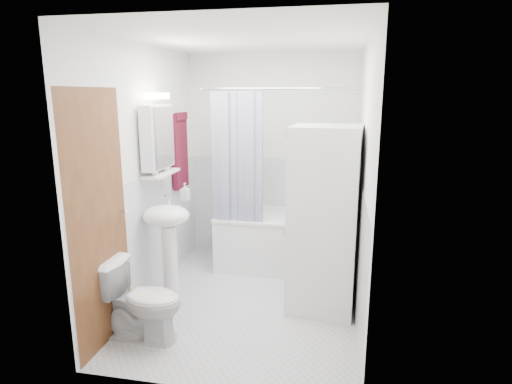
% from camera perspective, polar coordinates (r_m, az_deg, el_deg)
% --- Properties ---
extents(floor, '(2.60, 2.60, 0.00)m').
position_cam_1_polar(floor, '(4.26, -0.86, -14.30)').
color(floor, silver).
rests_on(floor, ground).
extents(room_walls, '(2.60, 2.60, 2.60)m').
position_cam_1_polar(room_walls, '(3.81, -0.93, 5.97)').
color(room_walls, white).
rests_on(room_walls, ground).
extents(wainscot, '(1.98, 2.58, 2.58)m').
position_cam_1_polar(wainscot, '(4.29, -0.07, -5.38)').
color(wainscot, white).
rests_on(wainscot, ground).
extents(door, '(0.05, 2.00, 2.00)m').
position_cam_1_polar(door, '(3.72, -17.20, -2.43)').
color(door, brown).
rests_on(door, ground).
extents(bathtub, '(1.62, 0.77, 0.62)m').
position_cam_1_polar(bathtub, '(4.92, 4.46, -6.16)').
color(bathtub, white).
rests_on(bathtub, ground).
extents(tub_spout, '(0.04, 0.12, 0.04)m').
position_cam_1_polar(tub_spout, '(5.06, 7.27, 1.32)').
color(tub_spout, silver).
rests_on(tub_spout, room_walls).
extents(curtain_rod, '(1.80, 0.02, 0.02)m').
position_cam_1_polar(curtain_rod, '(4.33, 4.34, 13.59)').
color(curtain_rod, silver).
rests_on(curtain_rod, room_walls).
extents(shower_curtain, '(0.55, 0.02, 1.45)m').
position_cam_1_polar(shower_curtain, '(4.48, -2.52, 3.96)').
color(shower_curtain, '#151E4C').
rests_on(shower_curtain, curtain_rod).
extents(sink, '(0.44, 0.37, 1.04)m').
position_cam_1_polar(sink, '(4.09, -11.72, -5.09)').
color(sink, white).
rests_on(sink, ground).
extents(medicine_cabinet, '(0.13, 0.50, 0.71)m').
position_cam_1_polar(medicine_cabinet, '(4.18, -12.97, 7.35)').
color(medicine_cabinet, white).
rests_on(medicine_cabinet, room_walls).
extents(shelf, '(0.18, 0.54, 0.02)m').
position_cam_1_polar(shelf, '(4.22, -12.54, 2.42)').
color(shelf, silver).
rests_on(shelf, room_walls).
extents(shower_caddy, '(0.22, 0.06, 0.02)m').
position_cam_1_polar(shower_caddy, '(5.01, 7.90, 3.67)').
color(shower_caddy, silver).
rests_on(shower_caddy, room_walls).
extents(towel, '(0.07, 0.35, 0.85)m').
position_cam_1_polar(towel, '(4.81, -10.08, 5.62)').
color(towel, '#540E1E').
rests_on(towel, room_walls).
extents(washer_dryer, '(0.65, 0.64, 1.68)m').
position_cam_1_polar(washer_dryer, '(3.92, 9.02, -3.63)').
color(washer_dryer, white).
rests_on(washer_dryer, ground).
extents(toilet, '(0.68, 0.40, 0.65)m').
position_cam_1_polar(toilet, '(3.67, -14.95, -13.82)').
color(toilet, white).
rests_on(toilet, ground).
extents(soap_pump, '(0.08, 0.17, 0.08)m').
position_cam_1_polar(soap_pump, '(4.34, -9.41, -0.53)').
color(soap_pump, gray).
rests_on(soap_pump, sink).
extents(shelf_bottle, '(0.07, 0.18, 0.07)m').
position_cam_1_polar(shelf_bottle, '(4.08, -13.41, 2.69)').
color(shelf_bottle, gray).
rests_on(shelf_bottle, shelf).
extents(shelf_cup, '(0.10, 0.09, 0.10)m').
position_cam_1_polar(shelf_cup, '(4.32, -11.95, 3.53)').
color(shelf_cup, gray).
rests_on(shelf_cup, shelf).
extents(shampoo_a, '(0.13, 0.17, 0.13)m').
position_cam_1_polar(shampoo_a, '(5.01, 5.98, 4.60)').
color(shampoo_a, gray).
rests_on(shampoo_a, shower_caddy).
extents(shampoo_b, '(0.08, 0.21, 0.08)m').
position_cam_1_polar(shampoo_b, '(5.01, 7.34, 4.26)').
color(shampoo_b, '#27519D').
rests_on(shampoo_b, shower_caddy).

